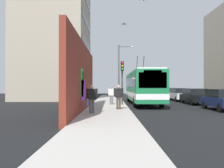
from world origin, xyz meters
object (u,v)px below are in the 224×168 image
Objects in this scene: pedestrian_near_wall at (92,97)px; pedestrian_midblock at (111,94)px; parked_car_white at (180,94)px; parked_car_navy at (223,99)px; city_bus at (142,86)px; parked_car_black at (195,96)px; street_lamp at (120,69)px; traffic_light at (122,75)px; parked_car_champagne at (169,93)px; pedestrian_at_curb at (119,95)px.

pedestrian_midblock is at bearing -9.56° from pedestrian_near_wall.
parked_car_navy is at bearing 180.00° from parked_car_white.
parked_car_black is (-0.25, -5.20, -0.97)m from city_bus.
parked_car_white is 7.92m from street_lamp.
parked_car_white is at bearing -43.51° from traffic_light.
parked_car_white is 1.19× the size of traffic_light.
parked_car_navy is 9.18m from pedestrian_midblock.
street_lamp reaches higher than traffic_light.
parked_car_black is 2.69× the size of pedestrian_midblock.
parked_car_champagne is 2.51× the size of pedestrian_at_curb.
traffic_light reaches higher than parked_car_champagne.
street_lamp is (13.60, -2.26, 2.73)m from pedestrian_near_wall.
parked_car_black and parked_car_champagne have the same top height.
city_bus is 2.77× the size of parked_car_black.
pedestrian_midblock is (7.08, -1.19, -0.05)m from pedestrian_near_wall.
parked_car_white is 17.37m from pedestrian_near_wall.
parked_car_black is at bearing -71.37° from traffic_light.
city_bus is at bearing -51.97° from pedestrian_midblock.
city_bus is at bearing -24.37° from pedestrian_near_wall.
city_bus reaches higher than parked_car_navy.
pedestrian_midblock reaches higher than parked_car_black.
street_lamp is at bearing -9.31° from pedestrian_midblock.
city_bus is 2.84× the size of parked_car_champagne.
parked_car_navy is 0.96× the size of parked_car_champagne.
parked_car_black is 8.98m from street_lamp.
parked_car_black is at bearing -92.72° from city_bus.
pedestrian_midblock is (-2.44, 3.12, -0.69)m from city_bus.
parked_car_black is 5.27m from parked_car_white.
pedestrian_near_wall is (-3.20, 9.51, 0.33)m from parked_car_navy.
parked_car_navy is (-6.32, -5.20, -0.97)m from city_bus.
pedestrian_near_wall reaches higher than pedestrian_midblock.
city_bus is 2.96× the size of parked_car_navy.
parked_car_champagne is 10.10m from street_lamp.
parked_car_white is (5.02, -5.20, -0.97)m from city_bus.
city_bus is 3.61m from traffic_light.
pedestrian_near_wall is 7.31m from traffic_light.
parked_car_navy and parked_car_white have the same top height.
parked_car_white is 2.82× the size of pedestrian_midblock.
traffic_light is (3.60, 7.35, 1.95)m from parked_car_navy.
traffic_light reaches higher than parked_car_black.
pedestrian_near_wall reaches higher than parked_car_black.
pedestrian_near_wall is at bearing 146.80° from parked_car_white.
parked_car_white and parked_car_champagne have the same top height.
parked_car_champagne is at bearing -32.90° from pedestrian_midblock.
parked_car_white is at bearing -46.02° from city_bus.
parked_car_black is at bearing -75.23° from pedestrian_midblock.
traffic_light reaches higher than pedestrian_near_wall.
parked_car_navy is 7.84m from pedestrian_at_curb.
pedestrian_near_wall reaches higher than parked_car_champagne.
street_lamp is at bearing -0.84° from traffic_light.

